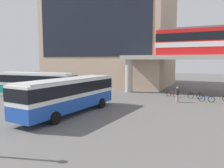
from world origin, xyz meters
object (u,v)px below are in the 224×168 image
Objects in this scene: station_building at (109,34)px; pedestrian_at_kerb at (177,95)px; bus_secondary at (36,82)px; bicycle_black at (195,96)px; bicycle_red at (172,94)px; bicycle_blue at (206,99)px; bus_main at (69,92)px.

station_building is 13.23× the size of pedestrian_at_kerb.
bus_secondary is 17.98m from pedestrian_at_kerb.
bicycle_black is at bearing -32.20° from station_building.
bicycle_red and bicycle_blue have the same top height.
bus_secondary reaches higher than bicycle_red.
bicycle_blue is at bearing 46.42° from bus_main.
station_building is 26.72m from bus_main.
bus_main is at bearing -30.76° from bus_secondary.
station_building reaches higher than bicycle_red.
station_building is 13.32× the size of bicycle_black.
station_building is 2.13× the size of bus_main.
bus_main is 1.00× the size of bus_secondary.
bus_secondary is 6.28× the size of bicycle_black.
bicycle_black and bicycle_blue have the same top height.
bicycle_red is 2.91m from bicycle_black.
station_building reaches higher than bicycle_black.
bicycle_blue is (1.39, -1.71, 0.00)m from bicycle_black.
station_building is 24.69m from bicycle_blue.
station_building is at bearing 84.89° from bus_secondary.
bicycle_red is at bearing 173.57° from bicycle_black.
bicycle_red is at bearing -36.22° from station_building.
pedestrian_at_kerb is at bearing 13.62° from bus_secondary.
station_building is 20.47m from bicycle_red.
bus_main and bus_secondary have the same top height.
station_building is at bearing 146.02° from bicycle_blue.
bus_secondary is 18.11m from bicycle_red.
bicycle_blue is at bearing -50.85° from bicycle_black.
pedestrian_at_kerb is (-3.07, -1.64, 0.50)m from bicycle_blue.
station_building is 23.21m from pedestrian_at_kerb.
pedestrian_at_kerb is at bearing 51.35° from bus_main.
bicycle_red is at bearing 154.57° from bicycle_blue.
bus_main is at bearing -128.65° from pedestrian_at_kerb.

